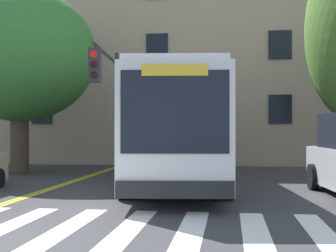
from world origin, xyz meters
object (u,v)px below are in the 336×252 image
object	(u,v)px
car_grey_behind_bus	(206,143)
street_tree_curbside_small	(20,56)
city_bus	(177,128)
traffic_light_overhead	(108,88)

from	to	relation	value
car_grey_behind_bus	street_tree_curbside_small	bearing A→B (deg)	-134.76
city_bus	car_grey_behind_bus	world-z (taller)	city_bus
car_grey_behind_bus	city_bus	bearing A→B (deg)	-92.88
street_tree_curbside_small	city_bus	bearing A→B (deg)	-21.56
city_bus	car_grey_behind_bus	distance (m)	10.08
car_grey_behind_bus	traffic_light_overhead	world-z (taller)	traffic_light_overhead
car_grey_behind_bus	street_tree_curbside_small	xyz separation A→B (m)	(-7.29, -7.35, 3.78)
car_grey_behind_bus	street_tree_curbside_small	distance (m)	11.02
traffic_light_overhead	city_bus	bearing A→B (deg)	8.70
city_bus	street_tree_curbside_small	xyz separation A→B (m)	(-6.79, 2.68, 3.00)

